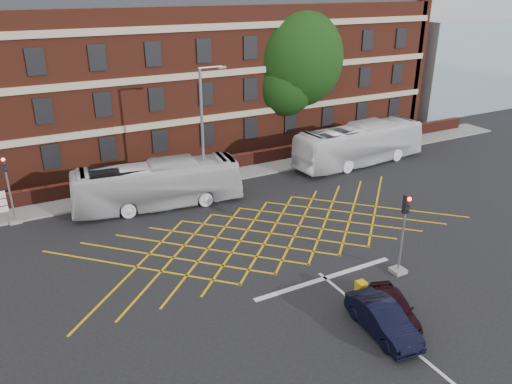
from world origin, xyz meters
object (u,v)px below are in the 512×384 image
street_lamp (204,157)px  utility_cabinet (361,290)px  traffic_light_near (402,242)px  bus_right (360,144)px  bus_left (158,185)px  deciduous_tree (292,65)px  car_maroon (394,307)px  car_navy (383,319)px  traffic_light_far (11,196)px

street_lamp → utility_cabinet: bearing=-82.8°
traffic_light_near → bus_right: bearing=57.9°
bus_right → street_lamp: 13.89m
bus_left → deciduous_tree: (15.80, 9.20, 5.31)m
bus_right → car_maroon: bearing=141.8°
traffic_light_near → car_navy: bearing=-140.5°
bus_left → street_lamp: street_lamp is taller
bus_left → utility_cabinet: (4.95, -14.51, -1.06)m
car_navy → traffic_light_far: size_ratio=0.92×
traffic_light_near → bus_left: bearing=120.8°
car_maroon → traffic_light_far: (-13.83, 18.18, 1.18)m
deciduous_tree → traffic_light_far: bearing=-163.2°
car_navy → deciduous_tree: (11.60, 26.05, 6.17)m
bus_left → traffic_light_near: 15.86m
car_navy → car_maroon: 1.20m
bus_right → utility_cabinet: 19.22m
bus_right → utility_cabinet: size_ratio=12.78×
bus_right → deciduous_tree: (-1.15, 8.73, 5.20)m
traffic_light_near → street_lamp: street_lamp is taller
bus_right → street_lamp: (-13.79, -0.89, 1.41)m
bus_left → street_lamp: 3.53m
traffic_light_far → deciduous_tree: bearing=16.8°
street_lamp → traffic_light_far: bearing=169.1°
bus_right → car_navy: bearing=140.1°
deciduous_tree → traffic_light_near: 24.60m
utility_cabinet → deciduous_tree: bearing=65.4°
traffic_light_far → car_maroon: bearing=-52.7°
deciduous_tree → traffic_light_near: bearing=-108.6°
car_navy → traffic_light_near: traffic_light_near is taller
bus_left → deciduous_tree: size_ratio=0.91×
deciduous_tree → traffic_light_near: size_ratio=2.81×
bus_right → traffic_light_far: 25.53m
bus_right → car_navy: size_ratio=2.96×
street_lamp → car_maroon: bearing=-82.4°
deciduous_tree → traffic_light_far: 25.93m
bus_right → traffic_light_near: traffic_light_near is taller
car_maroon → traffic_light_far: size_ratio=0.80×
car_navy → bus_right: bearing=59.7°
traffic_light_far → utility_cabinet: 21.23m
bus_right → street_lamp: bearing=90.2°
bus_left → bus_right: 16.96m
traffic_light_far → utility_cabinet: bearing=-50.4°
bus_left → car_navy: bearing=-158.3°
traffic_light_near → traffic_light_far: size_ratio=1.00×
bus_left → bus_right: (16.95, 0.47, 0.11)m
traffic_light_near → utility_cabinet: bearing=-164.3°
deciduous_tree → bus_left: bearing=-149.8°
bus_right → traffic_light_near: 16.63m
deciduous_tree → traffic_light_far: (-24.34, -7.37, -5.06)m
bus_right → car_maroon: 20.49m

